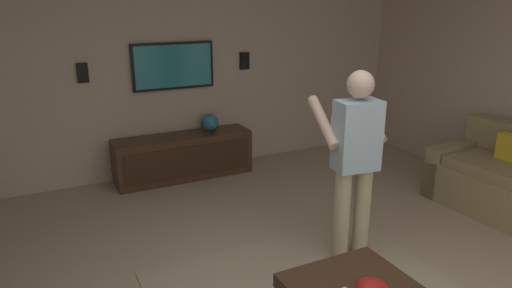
{
  "coord_description": "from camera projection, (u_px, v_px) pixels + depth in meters",
  "views": [
    {
      "loc": [
        -2.09,
        1.65,
        2.18
      ],
      "look_at": [
        1.25,
        -0.02,
        1.0
      ],
      "focal_mm": 32.57,
      "sensor_mm": 36.0,
      "label": 1
    }
  ],
  "objects": [
    {
      "name": "media_console",
      "position": [
        184.0,
        156.0,
        5.82
      ],
      "size": [
        0.45,
        1.7,
        0.55
      ],
      "rotation": [
        0.0,
        0.0,
        3.14
      ],
      "color": "#422B1C",
      "rests_on": "ground"
    },
    {
      "name": "tv",
      "position": [
        173.0,
        66.0,
        5.69
      ],
      "size": [
        0.05,
        1.02,
        0.57
      ],
      "rotation": [
        0.0,
        0.0,
        3.14
      ],
      "color": "black"
    },
    {
      "name": "person_standing",
      "position": [
        355.0,
        156.0,
        3.83
      ],
      "size": [
        0.58,
        0.59,
        1.64
      ],
      "rotation": [
        0.0,
        0.0,
        -0.13
      ],
      "color": "#C6B793",
      "rests_on": "ground"
    },
    {
      "name": "wall_speaker_left",
      "position": [
        244.0,
        61.0,
        6.11
      ],
      "size": [
        0.06,
        0.12,
        0.22
      ],
      "primitive_type": "cube",
      "color": "black"
    },
    {
      "name": "wall_speaker_right",
      "position": [
        83.0,
        73.0,
        5.25
      ],
      "size": [
        0.06,
        0.12,
        0.22
      ],
      "primitive_type": "cube",
      "color": "black"
    },
    {
      "name": "vase_round",
      "position": [
        210.0,
        122.0,
        5.91
      ],
      "size": [
        0.22,
        0.22,
        0.22
      ],
      "primitive_type": "sphere",
      "color": "teal",
      "rests_on": "media_console"
    },
    {
      "name": "wall_back_tv",
      "position": [
        171.0,
        65.0,
        5.77
      ],
      "size": [
        0.1,
        6.73,
        2.75
      ],
      "primitive_type": "cube",
      "color": "#BCA893",
      "rests_on": "ground"
    },
    {
      "name": "bowl",
      "position": [
        372.0,
        288.0,
        2.9
      ],
      "size": [
        0.21,
        0.21,
        0.09
      ],
      "primitive_type": "ellipsoid",
      "color": "red",
      "rests_on": "coffee_table"
    }
  ]
}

